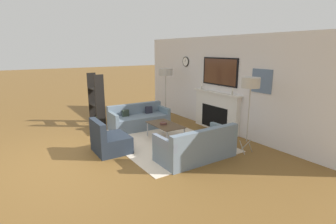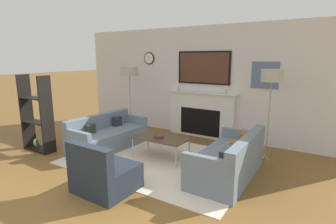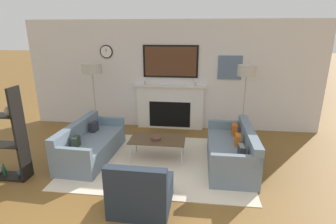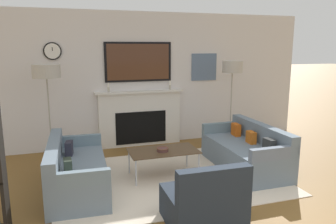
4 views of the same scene
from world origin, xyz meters
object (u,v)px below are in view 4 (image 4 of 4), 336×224
(floor_lamp_left, at_px, (46,73))
(coffee_table, at_px, (163,152))
(floor_lamp_right, at_px, (232,68))
(couch_right, at_px, (246,152))
(armchair, at_px, (204,204))
(couch_left, at_px, (75,172))
(decorative_bowl, at_px, (163,149))

(floor_lamp_left, bearing_deg, coffee_table, -33.20)
(floor_lamp_right, bearing_deg, coffee_table, -148.04)
(couch_right, height_order, armchair, armchair)
(couch_left, xyz_separation_m, floor_lamp_right, (3.10, 1.19, 1.33))
(coffee_table, bearing_deg, decorative_bowl, -123.27)
(floor_lamp_left, bearing_deg, floor_lamp_right, -0.00)
(coffee_table, relative_size, decorative_bowl, 5.58)
(coffee_table, relative_size, floor_lamp_left, 0.62)
(couch_left, bearing_deg, armchair, -46.84)
(decorative_bowl, bearing_deg, floor_lamp_right, 32.46)
(couch_left, bearing_deg, floor_lamp_left, 105.84)
(couch_right, xyz_separation_m, armchair, (-1.41, -1.44, -0.02))
(couch_left, relative_size, couch_right, 1.03)
(armchair, bearing_deg, floor_lamp_left, 122.70)
(couch_right, relative_size, floor_lamp_right, 0.98)
(couch_left, xyz_separation_m, armchair, (1.35, -1.44, -0.00))
(armchair, distance_m, floor_lamp_left, 3.40)
(couch_right, height_order, decorative_bowl, couch_right)
(armchair, height_order, decorative_bowl, armchair)
(floor_lamp_left, distance_m, floor_lamp_right, 3.44)
(coffee_table, distance_m, decorative_bowl, 0.07)
(couch_left, height_order, coffee_table, couch_left)
(coffee_table, height_order, floor_lamp_right, floor_lamp_right)
(armchair, relative_size, coffee_table, 0.78)
(couch_left, bearing_deg, decorative_bowl, 2.38)
(floor_lamp_left, bearing_deg, couch_right, -21.03)
(couch_left, height_order, couch_right, couch_right)
(decorative_bowl, distance_m, floor_lamp_left, 2.31)
(coffee_table, bearing_deg, floor_lamp_right, 31.96)
(decorative_bowl, bearing_deg, floor_lamp_left, 145.54)
(armchair, xyz_separation_m, floor_lamp_right, (1.75, 2.63, 1.34))
(couch_left, xyz_separation_m, floor_lamp_left, (-0.34, 1.19, 1.33))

